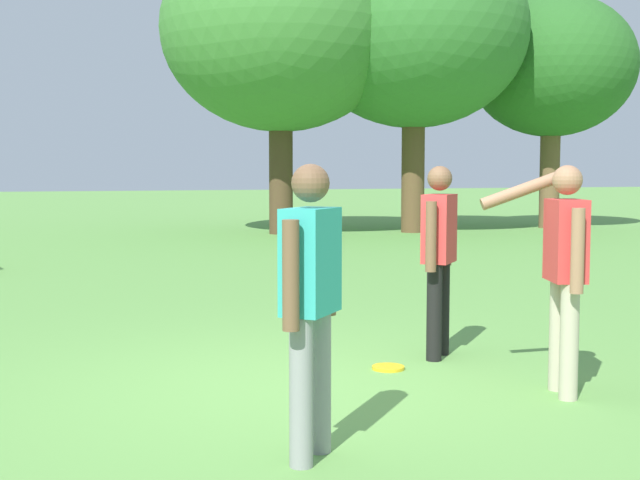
# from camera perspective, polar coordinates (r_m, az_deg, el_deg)

# --- Properties ---
(ground_plane) EXTENTS (120.00, 120.00, 0.00)m
(ground_plane) POSITION_cam_1_polar(r_m,az_deg,el_deg) (6.35, -1.10, -9.91)
(ground_plane) COLOR #609947
(person_thrower) EXTENTS (0.43, 0.48, 1.64)m
(person_thrower) POSITION_cam_1_polar(r_m,az_deg,el_deg) (4.64, -0.64, -3.49)
(person_thrower) COLOR gray
(person_thrower) RESTS_ON ground
(person_catcher) EXTENTS (0.43, 0.48, 1.64)m
(person_catcher) POSITION_cam_1_polar(r_m,az_deg,el_deg) (7.24, 8.03, -0.55)
(person_catcher) COLOR black
(person_catcher) RESTS_ON ground
(person_bystander) EXTENTS (0.63, 0.75, 1.64)m
(person_bystander) POSITION_cam_1_polar(r_m,az_deg,el_deg) (6.22, 16.11, -1.39)
(person_bystander) COLOR #B7AD93
(person_bystander) RESTS_ON ground
(frisbee) EXTENTS (0.26, 0.26, 0.03)m
(frisbee) POSITION_cam_1_polar(r_m,az_deg,el_deg) (6.92, 4.62, -8.58)
(frisbee) COLOR yellow
(frisbee) RESTS_ON ground
(tree_broad_center) EXTENTS (5.91, 5.91, 7.57)m
(tree_broad_center) POSITION_cam_1_polar(r_m,az_deg,el_deg) (21.46, -2.69, 13.95)
(tree_broad_center) COLOR #4C3823
(tree_broad_center) RESTS_ON ground
(tree_far_right) EXTENTS (5.74, 5.74, 7.55)m
(tree_far_right) POSITION_cam_1_polar(r_m,az_deg,el_deg) (22.10, 6.38, 13.78)
(tree_far_right) COLOR brown
(tree_far_right) RESTS_ON ground
(tree_slender_mid) EXTENTS (4.53, 4.53, 6.36)m
(tree_slender_mid) POSITION_cam_1_polar(r_m,az_deg,el_deg) (24.36, 15.38, 11.18)
(tree_slender_mid) COLOR brown
(tree_slender_mid) RESTS_ON ground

